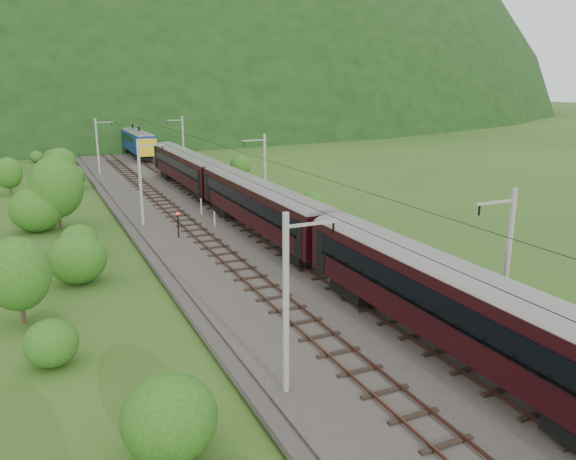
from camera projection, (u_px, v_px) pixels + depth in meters
name	position (u px, v px, depth m)	size (l,w,h in m)	color
ground	(402.00, 367.00, 27.10)	(600.00, 600.00, 0.00)	#254816
railbed	(309.00, 295.00, 35.83)	(14.00, 220.00, 0.30)	#38332D
track_left	(274.00, 298.00, 34.79)	(2.40, 220.00, 0.27)	brown
track_right	(341.00, 286.00, 36.75)	(2.40, 220.00, 0.27)	brown
catenary_left	(141.00, 181.00, 51.49)	(2.54, 192.28, 8.00)	gray
catenary_right	(264.00, 172.00, 56.47)	(2.54, 192.28, 8.00)	gray
overhead_wires	(310.00, 188.00, 34.03)	(4.83, 198.00, 0.03)	black
mountain_main	(59.00, 111.00, 254.90)	(504.00, 360.00, 244.00)	black
train	(331.00, 232.00, 37.15)	(3.17, 151.95, 5.52)	black
hazard_post_near	(215.00, 219.00, 51.78)	(0.15, 0.15, 1.43)	red
hazard_post_far	(201.00, 206.00, 56.53)	(0.17, 0.17, 1.64)	red
signal	(178.00, 223.00, 48.10)	(0.25, 0.25, 2.22)	black
vegetation_left	(55.00, 233.00, 41.89)	(11.03, 151.76, 6.85)	#1F5215
vegetation_right	(488.00, 275.00, 35.88)	(5.52, 99.44, 3.02)	#1F5215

